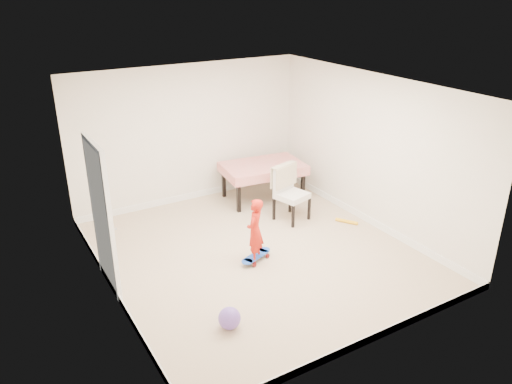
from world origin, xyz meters
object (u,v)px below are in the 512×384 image
skateboard (256,258)px  child (255,233)px  dining_chair (292,194)px  dining_table (263,181)px  balloon (229,318)px

skateboard → child: child is taller
dining_chair → child: child is taller
skateboard → child: 0.46m
dining_chair → skateboard: bearing=-160.1°
dining_table → balloon: dining_table is taller
child → balloon: (-1.06, -1.18, -0.36)m
dining_chair → balloon: bearing=-153.7°
child → balloon: child is taller
dining_chair → skateboard: size_ratio=1.63×
skateboard → dining_table: bearing=34.4°
dining_chair → balloon: dining_chair is taller
dining_chair → balloon: size_ratio=3.56×
dining_chair → skateboard: 1.62m
dining_table → balloon: bearing=-120.5°
dining_chair → skateboard: (-1.27, -0.90, -0.45)m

